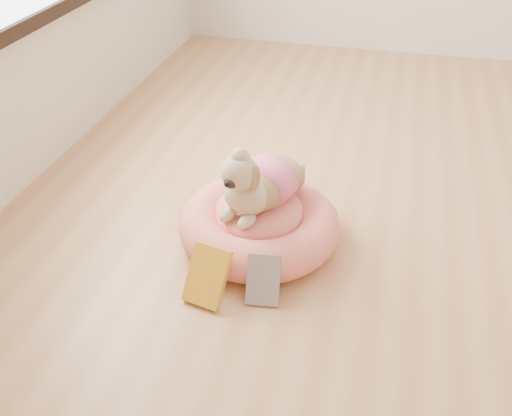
% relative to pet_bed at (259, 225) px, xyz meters
% --- Properties ---
extents(floor, '(4.50, 4.50, 0.00)m').
position_rel_pet_bed_xyz_m(floor, '(0.88, 0.13, -0.08)').
color(floor, '#BD814F').
rests_on(floor, ground).
extents(pet_bed, '(0.63, 0.63, 0.16)m').
position_rel_pet_bed_xyz_m(pet_bed, '(0.00, 0.00, 0.00)').
color(pet_bed, '#F87761').
rests_on(pet_bed, floor).
extents(dog, '(0.40, 0.48, 0.30)m').
position_rel_pet_bed_xyz_m(dog, '(-0.01, 0.01, 0.23)').
color(dog, brown).
rests_on(dog, pet_bed).
extents(book_yellow, '(0.16, 0.17, 0.18)m').
position_rel_pet_bed_xyz_m(book_yellow, '(-0.10, -0.35, 0.01)').
color(book_yellow, yellow).
rests_on(book_yellow, floor).
extents(book_white, '(0.13, 0.12, 0.16)m').
position_rel_pet_bed_xyz_m(book_white, '(0.09, -0.31, 0.00)').
color(book_white, white).
rests_on(book_white, floor).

